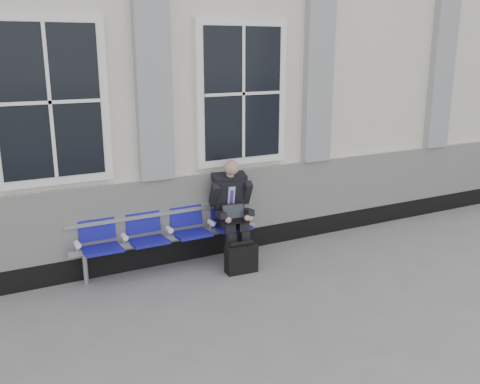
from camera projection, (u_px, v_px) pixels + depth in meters
ground at (272, 293)px, 6.43m from camera, size 70.00×70.00×0.00m
station_building at (165, 87)px, 8.81m from camera, size 14.40×4.40×4.49m
bench at (168, 228)px, 7.05m from camera, size 2.60×0.47×0.91m
businessman at (232, 206)px, 7.28m from camera, size 0.59×0.79×1.40m
briefcase at (241, 258)px, 6.97m from camera, size 0.43×0.20×0.43m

